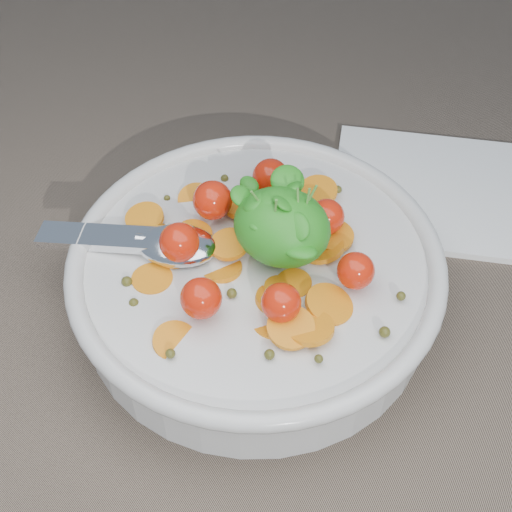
% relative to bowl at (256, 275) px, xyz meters
% --- Properties ---
extents(ground, '(6.00, 6.00, 0.00)m').
position_rel_bowl_xyz_m(ground, '(0.02, -0.01, -0.04)').
color(ground, '#786655').
rests_on(ground, ground).
extents(bowl, '(0.32, 0.30, 0.13)m').
position_rel_bowl_xyz_m(bowl, '(0.00, 0.00, 0.00)').
color(bowl, silver).
rests_on(bowl, ground).
extents(napkin, '(0.22, 0.21, 0.01)m').
position_rel_bowl_xyz_m(napkin, '(0.09, 0.19, -0.03)').
color(napkin, white).
rests_on(napkin, ground).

